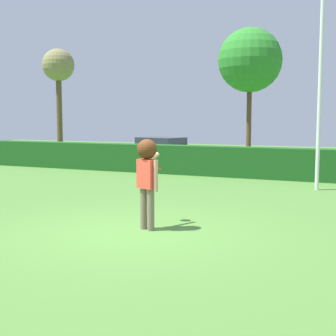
{
  "coord_description": "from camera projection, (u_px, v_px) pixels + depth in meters",
  "views": [
    {
      "loc": [
        4.4,
        -8.08,
        2.24
      ],
      "look_at": [
        0.12,
        1.25,
        1.15
      ],
      "focal_mm": 50.76,
      "sensor_mm": 36.0,
      "label": 1
    }
  ],
  "objects": [
    {
      "name": "ground_plane",
      "position": [
        136.0,
        232.0,
        9.36
      ],
      "size": [
        60.0,
        60.0,
        0.0
      ],
      "primitive_type": "plane",
      "color": "#4C7C33"
    },
    {
      "name": "person",
      "position": [
        147.0,
        170.0,
        9.42
      ],
      "size": [
        0.55,
        0.84,
        1.82
      ],
      "color": "#756652",
      "rests_on": "ground"
    },
    {
      "name": "frisbee",
      "position": [
        157.0,
        168.0,
        10.17
      ],
      "size": [
        0.23,
        0.23,
        0.07
      ],
      "color": "red"
    },
    {
      "name": "lamppost",
      "position": [
        321.0,
        65.0,
        14.37
      ],
      "size": [
        0.24,
        0.24,
        7.03
      ],
      "color": "silver",
      "rests_on": "ground"
    },
    {
      "name": "hedge_row",
      "position": [
        255.0,
        163.0,
        17.75
      ],
      "size": [
        25.22,
        0.9,
        1.14
      ],
      "primitive_type": "cube",
      "color": "#194E1A",
      "rests_on": "ground"
    },
    {
      "name": "parked_car_silver",
      "position": [
        161.0,
        148.0,
        24.23
      ],
      "size": [
        4.48,
        2.64,
        1.25
      ],
      "color": "#B7B7BC",
      "rests_on": "ground"
    },
    {
      "name": "maple_tree",
      "position": [
        250.0,
        61.0,
        25.56
      ],
      "size": [
        3.45,
        3.45,
        7.06
      ],
      "color": "brown",
      "rests_on": "ground"
    },
    {
      "name": "willow_tree",
      "position": [
        58.0,
        68.0,
        28.31
      ],
      "size": [
        1.92,
        1.92,
        6.34
      ],
      "color": "brown",
      "rests_on": "ground"
    }
  ]
}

